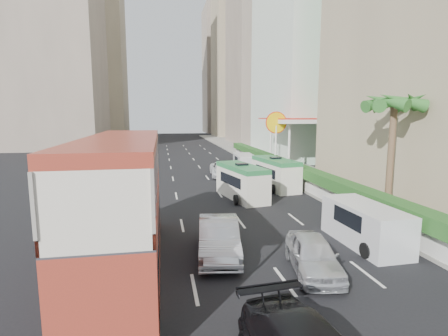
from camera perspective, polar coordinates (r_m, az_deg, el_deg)
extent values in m
plane|color=black|center=(15.04, 8.63, -14.31)|extent=(200.00, 200.00, 0.00)
cube|color=#9F3424|center=(13.57, -15.99, -5.82)|extent=(2.50, 11.00, 5.06)
imported|color=silver|center=(15.17, -0.86, -14.00)|extent=(2.19, 4.82, 1.53)
imported|color=silver|center=(14.09, 14.22, -16.12)|extent=(2.28, 4.23, 1.37)
imported|color=silver|center=(33.57, -0.21, -1.36)|extent=(2.61, 5.02, 1.35)
cube|color=silver|center=(24.63, 2.90, -2.26)|extent=(2.84, 5.58, 2.36)
cube|color=silver|center=(28.25, 8.36, -0.90)|extent=(2.54, 5.60, 2.40)
cube|color=silver|center=(17.24, 21.99, -8.60)|extent=(2.00, 4.64, 1.83)
cube|color=silver|center=(36.26, 3.40, 0.80)|extent=(2.04, 4.55, 1.78)
cube|color=#99968C|center=(40.84, 9.31, 0.45)|extent=(6.00, 120.00, 0.18)
cube|color=silver|center=(29.60, 11.31, -1.55)|extent=(0.30, 44.00, 1.00)
cube|color=#2D6626|center=(29.46, 11.36, 0.07)|extent=(1.10, 44.00, 0.70)
cylinder|color=brown|center=(21.24, 25.53, 1.15)|extent=(0.36, 0.36, 6.40)
cube|color=silver|center=(39.04, 11.78, 3.94)|extent=(6.50, 8.00, 5.50)
cube|color=gray|center=(77.00, 7.79, 22.99)|extent=(16.00, 16.00, 50.00)
cube|color=tan|center=(98.83, 2.67, 18.06)|extent=(14.00, 14.00, 44.00)
cube|color=gray|center=(119.89, 0.23, 15.44)|extent=(14.00, 14.00, 40.00)
cube|color=tan|center=(105.94, -20.52, 17.45)|extent=(16.00, 16.00, 46.00)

